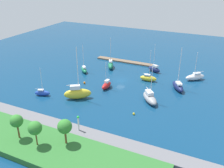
{
  "coord_description": "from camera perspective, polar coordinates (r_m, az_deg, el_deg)",
  "views": [
    {
      "loc": [
        -31.05,
        72.0,
        34.48
      ],
      "look_at": [
        0.0,
        6.95,
        1.5
      ],
      "focal_mm": 40.3,
      "sensor_mm": 36.0,
      "label": 1
    }
  ],
  "objects": [
    {
      "name": "sailboat_gray_along_channel",
      "position": [
        72.27,
        8.56,
        -3.1
      ],
      "size": [
        6.94,
        7.67,
        10.64
      ],
      "rotation": [
        0.0,
        0.0,
        2.25
      ],
      "color": "gray",
      "rests_on": "water"
    },
    {
      "name": "sailboat_navy_west_end",
      "position": [
        93.71,
        9.54,
        3.38
      ],
      "size": [
        5.56,
        3.73,
        10.16
      ],
      "rotation": [
        0.0,
        0.0,
        5.86
      ],
      "color": "#141E4C",
      "rests_on": "water"
    },
    {
      "name": "park_tree_west",
      "position": [
        53.5,
        -17.09,
        -9.55
      ],
      "size": [
        2.87,
        2.87,
        5.52
      ],
      "color": "brown",
      "rests_on": "shoreline_park"
    },
    {
      "name": "park_tree_east",
      "position": [
        56.75,
        -20.84,
        -7.88
      ],
      "size": [
        2.75,
        2.75,
        5.6
      ],
      "color": "brown",
      "rests_on": "shoreline_park"
    },
    {
      "name": "shoreline_park",
      "position": [
        56.0,
        -15.12,
        -13.55
      ],
      "size": [
        51.81,
        11.22,
        1.38
      ],
      "primitive_type": "cube",
      "color": "#2D6B2D",
      "rests_on": "ground"
    },
    {
      "name": "water",
      "position": [
        85.66,
        2.0,
        0.83
      ],
      "size": [
        160.0,
        160.0,
        0.0
      ],
      "primitive_type": "plane",
      "color": "navy",
      "rests_on": "ground"
    },
    {
      "name": "sailboat_red_outer_mooring",
      "position": [
        79.52,
        -1.26,
        -0.24
      ],
      "size": [
        1.83,
        5.16,
        8.71
      ],
      "rotation": [
        0.0,
        0.0,
        1.55
      ],
      "color": "red",
      "rests_on": "water"
    },
    {
      "name": "pier_dock",
      "position": [
        103.05,
        2.87,
        5.16
      ],
      "size": [
        23.85,
        2.56,
        0.54
      ],
      "primitive_type": "cube",
      "color": "brown",
      "rests_on": "ground"
    },
    {
      "name": "mooring_buoy_orange",
      "position": [
        83.5,
        -6.28,
        0.3
      ],
      "size": [
        0.71,
        0.71,
        0.71
      ],
      "primitive_type": "sphere",
      "color": "orange",
      "rests_on": "water"
    },
    {
      "name": "sailboat_green_near_pier",
      "position": [
        92.87,
        -6.39,
        3.31
      ],
      "size": [
        5.1,
        5.25,
        10.41
      ],
      "rotation": [
        0.0,
        0.0,
        5.47
      ],
      "color": "#19724C",
      "rests_on": "water"
    },
    {
      "name": "harbor_beacon",
      "position": [
        57.35,
        -7.65,
        -8.54
      ],
      "size": [
        0.56,
        0.56,
        3.73
      ],
      "color": "silver",
      "rests_on": "breakwater"
    },
    {
      "name": "sailboat_green_far_south",
      "position": [
        96.33,
        -0.32,
        4.39
      ],
      "size": [
        4.64,
        6.88,
        11.56
      ],
      "rotation": [
        0.0,
        0.0,
        2.02
      ],
      "color": "#19724C",
      "rests_on": "water"
    },
    {
      "name": "sailboat_yellow_lone_north",
      "position": [
        73.58,
        -7.85,
        -2.06
      ],
      "size": [
        7.8,
        6.34,
        15.54
      ],
      "rotation": [
        0.0,
        0.0,
        3.74
      ],
      "color": "yellow",
      "rests_on": "water"
    },
    {
      "name": "sailboat_yellow_lone_south",
      "position": [
        85.67,
        8.23,
        1.35
      ],
      "size": [
        5.73,
        2.29,
        10.85
      ],
      "rotation": [
        0.0,
        0.0,
        3.21
      ],
      "color": "yellow",
      "rests_on": "water"
    },
    {
      "name": "sailboat_blue_off_beacon",
      "position": [
        77.86,
        -15.55,
        -1.94
      ],
      "size": [
        4.82,
        2.97,
        8.83
      ],
      "rotation": [
        0.0,
        0.0,
        3.5
      ],
      "color": "#2347B2",
      "rests_on": "water"
    },
    {
      "name": "sailboat_white_center_basin",
      "position": [
        90.03,
        18.33,
        1.55
      ],
      "size": [
        6.61,
        6.14,
        9.77
      ],
      "rotation": [
        0.0,
        0.0,
        0.72
      ],
      "color": "white",
      "rests_on": "water"
    },
    {
      "name": "breakwater",
      "position": [
        60.72,
        -10.52,
        -9.81
      ],
      "size": [
        73.97,
        3.79,
        1.2
      ],
      "primitive_type": "cube",
      "color": "slate",
      "rests_on": "ground"
    },
    {
      "name": "sailboat_navy_east_end",
      "position": [
        81.31,
        14.73,
        -0.46
      ],
      "size": [
        5.81,
        7.38,
        13.54
      ],
      "rotation": [
        0.0,
        0.0,
        5.27
      ],
      "color": "#141E4C",
      "rests_on": "water"
    },
    {
      "name": "mooring_buoy_yellow",
      "position": [
        65.96,
        4.95,
        -6.73
      ],
      "size": [
        0.61,
        0.61,
        0.61
      ],
      "primitive_type": "sphere",
      "color": "yellow",
      "rests_on": "water"
    },
    {
      "name": "park_tree_center",
      "position": [
        52.53,
        -10.68,
        -9.49
      ],
      "size": [
        3.02,
        3.02,
        5.61
      ],
      "color": "brown",
      "rests_on": "shoreline_park"
    }
  ]
}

